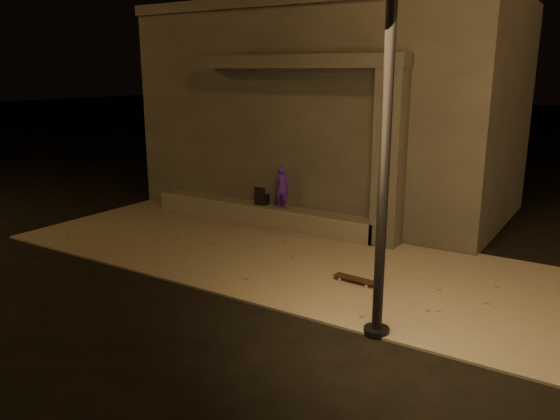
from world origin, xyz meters
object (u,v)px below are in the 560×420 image
Objects in this scene: skateboard at (355,279)px; backpack at (262,198)px; column at (390,160)px; skateboarder at (282,187)px; street_lamp_0 at (392,6)px.

backpack is at bearing 151.01° from skateboard.
column reaches higher than backpack.
skateboarder is at bearing -1.52° from backpack.
column reaches higher than skateboard.
skateboarder is at bearing 146.23° from skateboard.
column is 2.93m from skateboard.
skateboarder is 0.67m from backpack.
street_lamp_0 is at bearing 133.10° from skateboarder.
backpack is 0.06× the size of street_lamp_0.
street_lamp_0 is (3.99, -3.83, 3.36)m from skateboarder.
skateboarder is (-2.58, 0.00, -0.86)m from column.
skateboard is at bearing 124.45° from street_lamp_0.
skateboarder reaches higher than backpack.
backpack is 4.27m from skateboard.
column is at bearing 110.28° from street_lamp_0.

